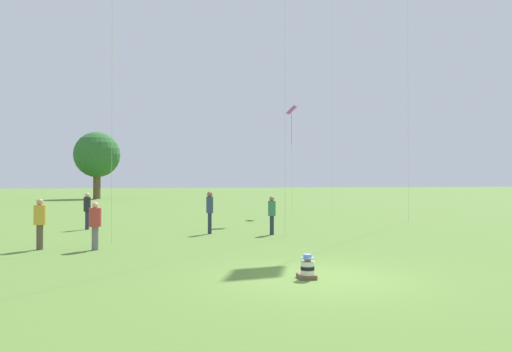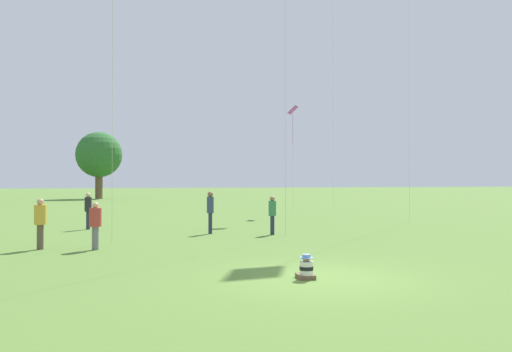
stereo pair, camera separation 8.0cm
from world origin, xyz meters
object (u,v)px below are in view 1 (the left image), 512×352
at_px(person_standing_5, 272,212).
at_px(person_standing_1, 87,207).
at_px(person_standing_0, 210,208).
at_px(seated_toddler, 307,269).
at_px(person_standing_4, 95,222).
at_px(kite_1, 292,115).
at_px(distant_tree_1, 97,155).
at_px(person_standing_3, 40,220).

bearing_deg(person_standing_5, person_standing_1, -68.13).
bearing_deg(person_standing_0, person_standing_1, 1.26).
distance_m(seated_toddler, person_standing_5, 9.26).
relative_size(person_standing_0, person_standing_4, 1.16).
xyz_separation_m(person_standing_0, kite_1, (7.26, 10.18, 5.46)).
distance_m(person_standing_4, person_standing_5, 7.33).
height_order(person_standing_5, distant_tree_1, distant_tree_1).
bearing_deg(person_standing_0, person_standing_5, -169.09).
bearing_deg(seated_toddler, person_standing_4, 133.73).
height_order(seated_toddler, person_standing_4, person_standing_4).
bearing_deg(person_standing_0, person_standing_3, 62.69).
bearing_deg(person_standing_0, seated_toddler, 126.81).
bearing_deg(seated_toddler, kite_1, 77.43).
relative_size(person_standing_4, distant_tree_1, 0.18).
xyz_separation_m(person_standing_0, distant_tree_1, (-6.14, 44.19, 4.35)).
distance_m(person_standing_0, person_standing_4, 5.83).
bearing_deg(person_standing_3, person_standing_0, 154.78).
distance_m(person_standing_3, person_standing_4, 1.80).
height_order(person_standing_0, person_standing_3, person_standing_0).
xyz_separation_m(person_standing_1, person_standing_3, (-1.08, -6.57, -0.04)).
bearing_deg(person_standing_3, person_standing_1, -152.64).
distance_m(person_standing_1, person_standing_3, 6.66).
distance_m(seated_toddler, person_standing_4, 7.89).
distance_m(seated_toddler, distant_tree_1, 54.89).
xyz_separation_m(seated_toddler, person_standing_5, (1.99, 9.01, 0.72)).
bearing_deg(seated_toddler, person_standing_1, 118.27).
xyz_separation_m(person_standing_0, person_standing_1, (-5.03, 3.31, -0.08)).
relative_size(person_standing_3, person_standing_5, 1.03).
bearing_deg(person_standing_4, kite_1, 40.35).
distance_m(seated_toddler, person_standing_1, 14.45).
height_order(person_standing_0, person_standing_4, person_standing_0).
distance_m(person_standing_3, kite_1, 19.76).
relative_size(seated_toddler, person_standing_4, 0.37).
xyz_separation_m(seated_toddler, kite_1, (6.87, 20.24, 6.31)).
height_order(kite_1, distant_tree_1, distant_tree_1).
relative_size(person_standing_0, person_standing_3, 1.08).
relative_size(seated_toddler, person_standing_3, 0.35).
height_order(person_standing_4, kite_1, kite_1).
height_order(person_standing_0, person_standing_5, person_standing_0).
distance_m(kite_1, distant_tree_1, 36.58).
height_order(seated_toddler, distant_tree_1, distant_tree_1).
distance_m(person_standing_3, distant_tree_1, 47.67).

